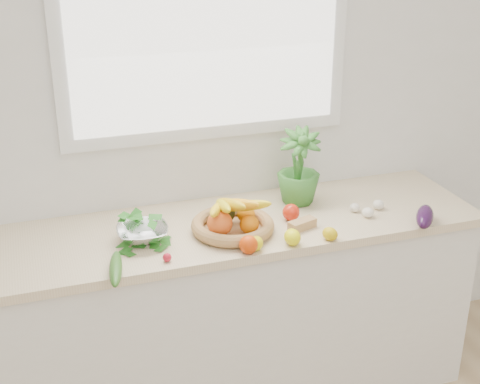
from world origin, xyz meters
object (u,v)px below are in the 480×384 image
object	(u,v)px
cucumber	(116,269)
fruit_basket	(232,221)
apple	(291,212)
colander_with_spinach	(142,229)
eggplant	(425,217)
potted_herb	(299,166)

from	to	relation	value
cucumber	fruit_basket	distance (m)	0.55
apple	colander_with_spinach	size ratio (longest dim) A/B	0.33
apple	cucumber	world-z (taller)	apple
cucumber	colander_with_spinach	distance (m)	0.27
eggplant	potted_herb	world-z (taller)	potted_herb
eggplant	cucumber	distance (m)	1.32
eggplant	potted_herb	distance (m)	0.59
apple	cucumber	bearing A→B (deg)	-164.22
colander_with_spinach	potted_herb	bearing A→B (deg)	12.59
cucumber	eggplant	bearing A→B (deg)	0.00
cucumber	fruit_basket	world-z (taller)	fruit_basket
eggplant	fruit_basket	xyz separation A→B (m)	(-0.81, 0.20, 0.01)
apple	potted_herb	size ratio (longest dim) A/B	0.22
potted_herb	fruit_basket	distance (m)	0.45
potted_herb	colander_with_spinach	world-z (taller)	potted_herb
apple	potted_herb	distance (m)	0.24
potted_herb	fruit_basket	bearing A→B (deg)	-152.70
fruit_basket	eggplant	bearing A→B (deg)	-13.73
eggplant	cucumber	bearing A→B (deg)	180.00
cucumber	potted_herb	size ratio (longest dim) A/B	0.75
apple	potted_herb	world-z (taller)	potted_herb
fruit_basket	colander_with_spinach	xyz separation A→B (m)	(-0.37, 0.03, 0.01)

